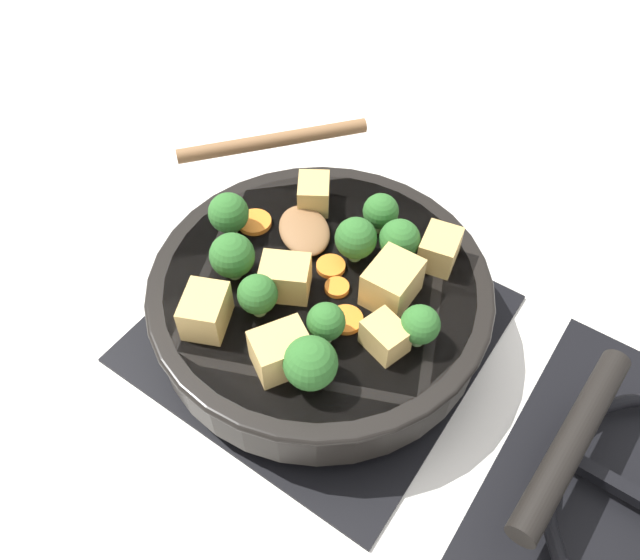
% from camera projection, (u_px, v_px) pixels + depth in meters
% --- Properties ---
extents(ground_plane, '(2.40, 2.40, 0.00)m').
position_uv_depth(ground_plane, '(320.00, 329.00, 0.63)').
color(ground_plane, white).
extents(front_burner_grate, '(0.31, 0.31, 0.03)m').
position_uv_depth(front_burner_grate, '(320.00, 322.00, 0.62)').
color(front_burner_grate, black).
rests_on(front_burner_grate, ground_plane).
extents(skillet_pan, '(0.32, 0.42, 0.05)m').
position_uv_depth(skillet_pan, '(322.00, 297.00, 0.59)').
color(skillet_pan, black).
rests_on(skillet_pan, front_burner_grate).
extents(wooden_spoon, '(0.22, 0.22, 0.02)m').
position_uv_depth(wooden_spoon, '(286.00, 179.00, 0.65)').
color(wooden_spoon, brown).
rests_on(wooden_spoon, skillet_pan).
extents(tofu_cube_center_large, '(0.04, 0.04, 0.03)m').
position_uv_depth(tofu_cube_center_large, '(385.00, 337.00, 0.51)').
color(tofu_cube_center_large, tan).
rests_on(tofu_cube_center_large, skillet_pan).
extents(tofu_cube_near_handle, '(0.05, 0.05, 0.03)m').
position_uv_depth(tofu_cube_near_handle, '(314.00, 194.00, 0.62)').
color(tofu_cube_near_handle, tan).
rests_on(tofu_cube_near_handle, skillet_pan).
extents(tofu_cube_east_chunk, '(0.05, 0.04, 0.04)m').
position_uv_depth(tofu_cube_east_chunk, '(392.00, 282.00, 0.54)').
color(tofu_cube_east_chunk, tan).
rests_on(tofu_cube_east_chunk, skillet_pan).
extents(tofu_cube_west_chunk, '(0.05, 0.05, 0.03)m').
position_uv_depth(tofu_cube_west_chunk, '(285.00, 278.00, 0.55)').
color(tofu_cube_west_chunk, tan).
rests_on(tofu_cube_west_chunk, skillet_pan).
extents(tofu_cube_back_piece, '(0.05, 0.04, 0.03)m').
position_uv_depth(tofu_cube_back_piece, '(440.00, 249.00, 0.57)').
color(tofu_cube_back_piece, tan).
rests_on(tofu_cube_back_piece, skillet_pan).
extents(tofu_cube_front_piece, '(0.06, 0.05, 0.04)m').
position_uv_depth(tofu_cube_front_piece, '(281.00, 351.00, 0.50)').
color(tofu_cube_front_piece, tan).
rests_on(tofu_cube_front_piece, skillet_pan).
extents(tofu_cube_mid_small, '(0.05, 0.05, 0.03)m').
position_uv_depth(tofu_cube_mid_small, '(205.00, 311.00, 0.53)').
color(tofu_cube_mid_small, tan).
rests_on(tofu_cube_mid_small, skillet_pan).
extents(broccoli_floret_near_spoon, '(0.04, 0.04, 0.05)m').
position_uv_depth(broccoli_floret_near_spoon, '(399.00, 240.00, 0.57)').
color(broccoli_floret_near_spoon, '#709956').
rests_on(broccoli_floret_near_spoon, skillet_pan).
extents(broccoli_floret_center_top, '(0.04, 0.04, 0.05)m').
position_uv_depth(broccoli_floret_center_top, '(227.00, 215.00, 0.59)').
color(broccoli_floret_center_top, '#709956').
rests_on(broccoli_floret_center_top, skillet_pan).
extents(broccoli_floret_east_rim, '(0.03, 0.03, 0.04)m').
position_uv_depth(broccoli_floret_east_rim, '(420.00, 325.00, 0.51)').
color(broccoli_floret_east_rim, '#709956').
rests_on(broccoli_floret_east_rim, skillet_pan).
extents(broccoli_floret_west_rim, '(0.03, 0.03, 0.04)m').
position_uv_depth(broccoli_floret_west_rim, '(326.00, 322.00, 0.51)').
color(broccoli_floret_west_rim, '#709956').
rests_on(broccoli_floret_west_rim, skillet_pan).
extents(broccoli_floret_north_edge, '(0.03, 0.03, 0.04)m').
position_uv_depth(broccoli_floret_north_edge, '(381.00, 212.00, 0.59)').
color(broccoli_floret_north_edge, '#709956').
rests_on(broccoli_floret_north_edge, skillet_pan).
extents(broccoli_floret_south_cluster, '(0.04, 0.04, 0.04)m').
position_uv_depth(broccoli_floret_south_cluster, '(258.00, 295.00, 0.53)').
color(broccoli_floret_south_cluster, '#709956').
rests_on(broccoli_floret_south_cluster, skillet_pan).
extents(broccoli_floret_mid_floret, '(0.04, 0.04, 0.05)m').
position_uv_depth(broccoli_floret_mid_floret, '(232.00, 256.00, 0.55)').
color(broccoli_floret_mid_floret, '#709956').
rests_on(broccoli_floret_mid_floret, skillet_pan).
extents(broccoli_floret_small_inner, '(0.04, 0.04, 0.05)m').
position_uv_depth(broccoli_floret_small_inner, '(310.00, 363.00, 0.48)').
color(broccoli_floret_small_inner, '#709956').
rests_on(broccoli_floret_small_inner, skillet_pan).
extents(broccoli_floret_tall_stem, '(0.04, 0.04, 0.05)m').
position_uv_depth(broccoli_floret_tall_stem, '(356.00, 239.00, 0.57)').
color(broccoli_floret_tall_stem, '#709956').
rests_on(broccoli_floret_tall_stem, skillet_pan).
extents(carrot_slice_orange_thin, '(0.03, 0.03, 0.01)m').
position_uv_depth(carrot_slice_orange_thin, '(255.00, 222.00, 0.61)').
color(carrot_slice_orange_thin, orange).
rests_on(carrot_slice_orange_thin, skillet_pan).
extents(carrot_slice_near_center, '(0.03, 0.03, 0.01)m').
position_uv_depth(carrot_slice_near_center, '(346.00, 320.00, 0.54)').
color(carrot_slice_near_center, orange).
rests_on(carrot_slice_near_center, skillet_pan).
extents(carrot_slice_edge_slice, '(0.03, 0.03, 0.01)m').
position_uv_depth(carrot_slice_edge_slice, '(327.00, 264.00, 0.58)').
color(carrot_slice_edge_slice, orange).
rests_on(carrot_slice_edge_slice, skillet_pan).
extents(carrot_slice_under_broccoli, '(0.02, 0.02, 0.01)m').
position_uv_depth(carrot_slice_under_broccoli, '(336.00, 289.00, 0.56)').
color(carrot_slice_under_broccoli, orange).
rests_on(carrot_slice_under_broccoli, skillet_pan).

